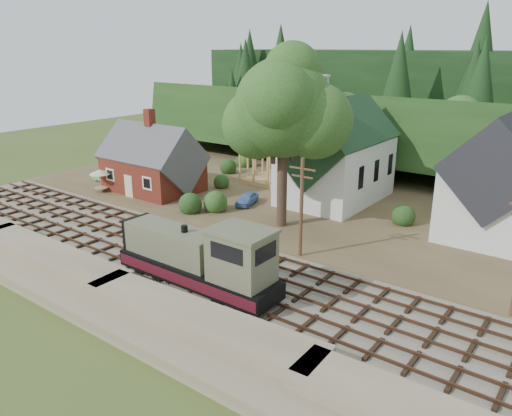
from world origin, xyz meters
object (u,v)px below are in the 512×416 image
Objects in this scene: car_green at (104,177)px; patio_set at (100,173)px; car_blue at (247,199)px; locomotive at (202,259)px.

patio_set is at bearing -129.31° from car_green.
patio_set reaches higher than car_green.
car_blue is 1.01× the size of car_green.
locomotive reaches higher than car_blue.
car_green is 1.39× the size of patio_set.
car_green is at bearing 155.18° from locomotive.
locomotive is 3.42× the size of car_blue.
car_blue is at bearing -79.59° from car_green.
patio_set is at bearing -174.09° from car_blue.
patio_set reaches higher than car_blue.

